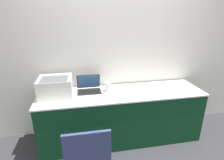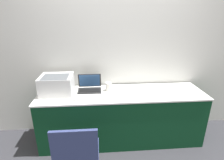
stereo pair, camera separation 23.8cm
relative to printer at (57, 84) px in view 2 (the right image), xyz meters
The scene contains 8 objects.
ground_plane 1.31m from the printer, 21.67° to the right, with size 14.00×14.00×0.00m, color #333338.
wall_back 1.02m from the printer, 18.97° to the left, with size 8.00×0.05×2.60m.
table 1.03m from the printer, ahead, with size 2.30×0.62×0.76m.
printer is the anchor object (origin of this frame).
laptop_left 0.45m from the printer, ahead, with size 0.33×0.25×0.22m.
external_keyboard 0.49m from the printer, 23.19° to the right, with size 0.40×0.16×0.02m.
coffee_cup 0.71m from the printer, ahead, with size 0.09×0.09×0.12m.
chair 1.05m from the printer, 68.97° to the right, with size 0.40×0.47×0.89m.
Camera 2 is at (-0.31, -1.90, 1.77)m, focal length 28.00 mm.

